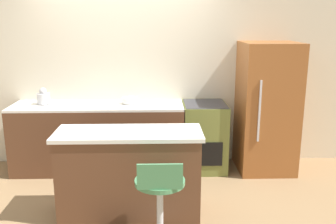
# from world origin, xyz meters

# --- Properties ---
(ground_plane) EXTENTS (14.00, 14.00, 0.00)m
(ground_plane) POSITION_xyz_m (0.00, 0.00, 0.00)
(ground_plane) COLOR #8E704C
(wall_back) EXTENTS (8.00, 0.06, 2.60)m
(wall_back) POSITION_xyz_m (0.00, 0.69, 1.30)
(wall_back) COLOR beige
(wall_back) RESTS_ON ground_plane
(back_counter) EXTENTS (2.26, 0.64, 0.92)m
(back_counter) POSITION_xyz_m (-0.34, 0.34, 0.45)
(back_counter) COLOR brown
(back_counter) RESTS_ON ground_plane
(kitchen_island) EXTENTS (1.49, 0.56, 0.91)m
(kitchen_island) POSITION_xyz_m (0.16, -0.88, 0.46)
(kitchen_island) COLOR brown
(kitchen_island) RESTS_ON ground_plane
(oven_range) EXTENTS (0.57, 0.65, 0.92)m
(oven_range) POSITION_xyz_m (1.09, 0.34, 0.46)
(oven_range) COLOR olive
(oven_range) RESTS_ON ground_plane
(refrigerator) EXTENTS (0.72, 0.74, 1.72)m
(refrigerator) POSITION_xyz_m (1.91, 0.30, 0.86)
(refrigerator) COLOR #995628
(refrigerator) RESTS_ON ground_plane
(stool_chair) EXTENTS (0.45, 0.45, 0.86)m
(stool_chair) POSITION_xyz_m (0.47, -1.48, 0.44)
(stool_chair) COLOR #B7B7BC
(stool_chair) RESTS_ON ground_plane
(kettle) EXTENTS (0.17, 0.17, 0.21)m
(kettle) POSITION_xyz_m (-1.05, 0.38, 1.00)
(kettle) COLOR silver
(kettle) RESTS_ON back_counter
(mixing_bowl) EXTENTS (0.20, 0.20, 0.07)m
(mixing_bowl) POSITION_xyz_m (0.08, 0.38, 0.95)
(mixing_bowl) COLOR white
(mixing_bowl) RESTS_ON back_counter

